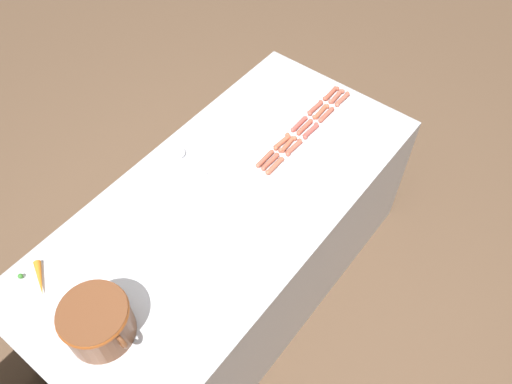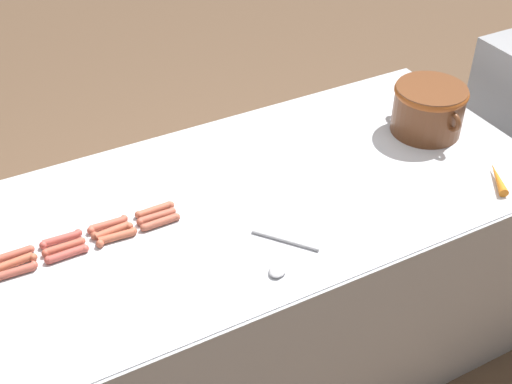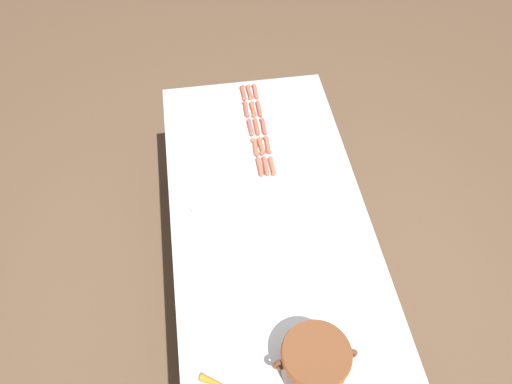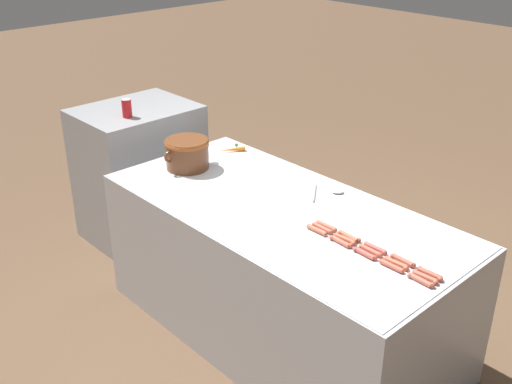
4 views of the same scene
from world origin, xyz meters
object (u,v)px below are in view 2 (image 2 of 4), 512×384
at_px(hot_dog_2, 61,239).
at_px(hot_dog_9, 156,216).
at_px(hot_dog_3, 108,224).
at_px(hot_dog_7, 64,247).
at_px(hot_dog_11, 15,272).
at_px(carrot, 499,179).
at_px(hot_dog_8, 112,231).
at_px(hot_dog_13, 117,237).
at_px(hot_dog_4, 155,210).
at_px(hot_dog_1, 12,255).
at_px(serving_spoon, 281,260).
at_px(hot_dog_6, 14,263).
at_px(hot_dog_14, 161,223).
at_px(bean_pot, 429,107).
at_px(hot_dog_12, 67,254).

height_order(hot_dog_2, hot_dog_9, same).
distance_m(hot_dog_3, hot_dog_7, 0.16).
distance_m(hot_dog_11, carrot, 1.59).
bearing_deg(hot_dog_8, hot_dog_3, -175.80).
xyz_separation_m(hot_dog_13, carrot, (0.33, 1.25, 0.00)).
bearing_deg(hot_dog_4, hot_dog_1, -90.14).
relative_size(hot_dog_7, hot_dog_13, 1.00).
bearing_deg(hot_dog_1, hot_dog_4, 89.86).
bearing_deg(hot_dog_9, hot_dog_3, -103.45).
xyz_separation_m(hot_dog_11, carrot, (0.32, 1.56, 0.00)).
bearing_deg(hot_dog_8, hot_dog_9, 90.17).
relative_size(hot_dog_7, serving_spoon, 0.58).
relative_size(hot_dog_6, carrot, 0.81).
bearing_deg(serving_spoon, hot_dog_13, -128.61).
height_order(hot_dog_6, hot_dog_13, same).
height_order(hot_dog_9, hot_dog_14, same).
height_order(hot_dog_7, bean_pot, bean_pot).
bearing_deg(hot_dog_9, hot_dog_2, -97.14).
bearing_deg(hot_dog_4, hot_dog_14, -5.50).
bearing_deg(carrot, hot_dog_2, -106.03).
xyz_separation_m(hot_dog_4, hot_dog_12, (0.07, -0.31, 0.00)).
bearing_deg(hot_dog_12, hot_dog_2, 177.85).
relative_size(hot_dog_1, hot_dog_8, 1.00).
bearing_deg(hot_dog_1, hot_dog_3, 90.10).
xyz_separation_m(hot_dog_8, hot_dog_14, (0.03, 0.15, 0.00)).
relative_size(hot_dog_8, hot_dog_11, 1.00).
bearing_deg(hot_dog_7, hot_dog_14, 83.79).
distance_m(hot_dog_12, hot_dog_14, 0.30).
bearing_deg(bean_pot, carrot, 1.89).
bearing_deg(hot_dog_1, serving_spoon, 60.95).
height_order(hot_dog_2, hot_dog_8, same).
distance_m(hot_dog_3, hot_dog_13, 0.07).
bearing_deg(hot_dog_8, hot_dog_7, -89.16).
relative_size(hot_dog_4, hot_dog_6, 1.00).
relative_size(hot_dog_2, bean_pot, 0.40).
xyz_separation_m(hot_dog_3, bean_pot, (0.02, 1.24, 0.09)).
height_order(hot_dog_1, hot_dog_11, same).
height_order(hot_dog_2, serving_spoon, hot_dog_2).
bearing_deg(hot_dog_4, hot_dog_2, -90.59).
xyz_separation_m(hot_dog_13, hot_dog_14, (-0.00, 0.14, 0.00)).
bearing_deg(hot_dog_8, hot_dog_11, -82.46).
xyz_separation_m(hot_dog_7, serving_spoon, (0.35, 0.55, -0.00)).
distance_m(hot_dog_1, hot_dog_14, 0.45).
height_order(bean_pot, carrot, bean_pot).
xyz_separation_m(hot_dog_6, bean_pot, (-0.01, 1.54, 0.09)).
xyz_separation_m(bean_pot, serving_spoon, (0.36, -0.84, -0.10)).
xyz_separation_m(hot_dog_7, hot_dog_12, (0.04, -0.00, 0.00)).
xyz_separation_m(hot_dog_2, hot_dog_13, (0.07, 0.15, 0.00)).
height_order(hot_dog_12, hot_dog_13, same).
bearing_deg(hot_dog_7, hot_dog_3, 104.32).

